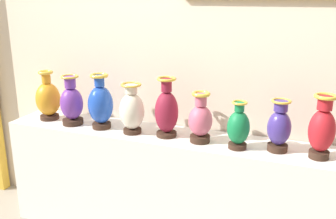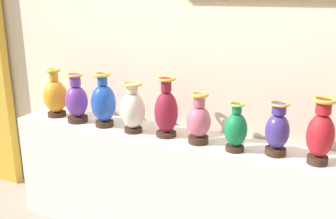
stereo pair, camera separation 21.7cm
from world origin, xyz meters
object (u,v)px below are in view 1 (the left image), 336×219
at_px(vase_sapphire, 101,104).
at_px(vase_indigo, 279,128).
at_px(vase_violet, 72,103).
at_px(vase_burgundy, 167,111).
at_px(vase_rose, 200,120).
at_px(vase_emerald, 238,128).
at_px(vase_amber, 48,99).
at_px(vase_crimson, 322,129).
at_px(vase_ivory, 132,110).

bearing_deg(vase_sapphire, vase_indigo, 1.24).
distance_m(vase_violet, vase_burgundy, 0.74).
xyz_separation_m(vase_rose, vase_emerald, (0.25, -0.02, -0.01)).
bearing_deg(vase_burgundy, vase_indigo, 0.82).
height_order(vase_sapphire, vase_emerald, vase_sapphire).
bearing_deg(vase_rose, vase_amber, 178.40).
relative_size(vase_sapphire, vase_crimson, 1.03).
bearing_deg(vase_sapphire, vase_rose, -0.09).
bearing_deg(vase_amber, vase_burgundy, -0.97).
xyz_separation_m(vase_violet, vase_burgundy, (0.74, 0.02, 0.02)).
distance_m(vase_ivory, vase_emerald, 0.74).
distance_m(vase_rose, vase_emerald, 0.25).
bearing_deg(vase_amber, vase_crimson, -0.86).
distance_m(vase_violet, vase_emerald, 1.23).
distance_m(vase_violet, vase_rose, 0.98).
xyz_separation_m(vase_amber, vase_indigo, (1.70, -0.01, -0.01)).
height_order(vase_ivory, vase_crimson, vase_crimson).
bearing_deg(vase_amber, vase_rose, -1.60).
xyz_separation_m(vase_burgundy, vase_crimson, (0.96, -0.01, 0.00)).
relative_size(vase_ivory, vase_emerald, 1.15).
height_order(vase_burgundy, vase_indigo, vase_burgundy).
distance_m(vase_sapphire, vase_ivory, 0.25).
relative_size(vase_sapphire, vase_ivory, 1.13).
distance_m(vase_amber, vase_sapphire, 0.48).
height_order(vase_sapphire, vase_rose, vase_sapphire).
bearing_deg(vase_violet, vase_indigo, 1.21).
distance_m(vase_sapphire, vase_emerald, 0.99).
height_order(vase_burgundy, vase_rose, vase_burgundy).
xyz_separation_m(vase_violet, vase_indigo, (1.46, 0.03, -0.01)).
bearing_deg(vase_emerald, vase_sapphire, 178.69).
xyz_separation_m(vase_ivory, vase_burgundy, (0.25, 0.03, 0.01)).
xyz_separation_m(vase_ivory, vase_rose, (0.49, 0.01, -0.01)).
height_order(vase_amber, vase_ivory, vase_amber).
bearing_deg(vase_rose, vase_crimson, 0.36).
xyz_separation_m(vase_sapphire, vase_rose, (0.74, -0.00, -0.03)).
bearing_deg(vase_burgundy, vase_crimson, -0.75).
bearing_deg(vase_ivory, vase_burgundy, 6.28).
relative_size(vase_amber, vase_ivory, 1.08).
height_order(vase_amber, vase_crimson, vase_crimson).
xyz_separation_m(vase_burgundy, vase_indigo, (0.72, 0.01, -0.03)).
bearing_deg(vase_indigo, vase_crimson, -5.50).
height_order(vase_ivory, vase_indigo, vase_ivory).
distance_m(vase_ivory, vase_indigo, 0.97).
bearing_deg(vase_sapphire, vase_amber, 176.09).
distance_m(vase_burgundy, vase_rose, 0.24).
bearing_deg(vase_crimson, vase_violet, -179.73).
bearing_deg(vase_sapphire, vase_burgundy, 1.84).
xyz_separation_m(vase_amber, vase_sapphire, (0.48, -0.03, 0.02)).
bearing_deg(vase_crimson, vase_rose, -179.64).
xyz_separation_m(vase_ivory, vase_indigo, (0.97, 0.04, -0.01)).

